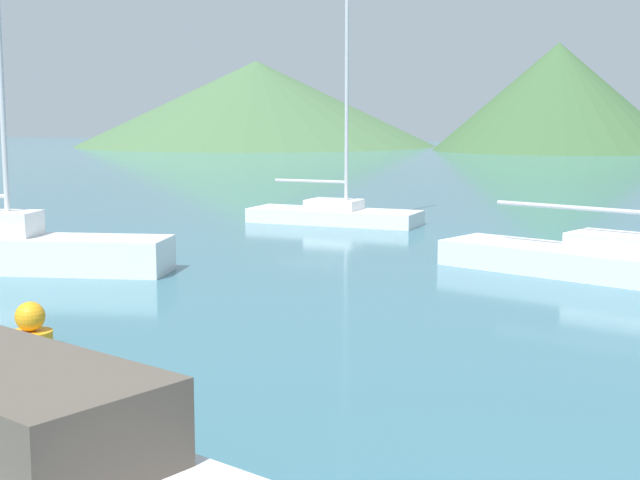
# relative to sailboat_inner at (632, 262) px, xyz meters

# --- Properties ---
(sailboat_inner) EXTENTS (8.73, 4.51, 9.03)m
(sailboat_inner) POSITION_rel_sailboat_inner_xyz_m (0.00, 0.00, 0.00)
(sailboat_inner) COLOR silver
(sailboat_inner) RESTS_ON ground_plane
(sailboat_middle) EXTENTS (5.65, 1.84, 11.23)m
(sailboat_middle) POSITION_rel_sailboat_inner_xyz_m (-9.57, 7.28, 0.03)
(sailboat_middle) COLOR white
(sailboat_middle) RESTS_ON ground_plane
(buoy_marker) EXTENTS (0.64, 0.64, 0.74)m
(buoy_marker) POSITION_rel_sailboat_inner_xyz_m (-8.05, -9.26, -0.11)
(buoy_marker) COLOR orange
(buoy_marker) RESTS_ON ground_plane
(hill_west) EXTENTS (42.42, 42.42, 9.94)m
(hill_west) POSITION_rel_sailboat_inner_xyz_m (-46.23, 76.33, 4.55)
(hill_west) COLOR #476B42
(hill_west) RESTS_ON ground_plane
(hill_central) EXTENTS (25.05, 25.05, 10.84)m
(hill_central) POSITION_rel_sailboat_inner_xyz_m (-11.12, 73.82, 5.00)
(hill_central) COLOR #3D6038
(hill_central) RESTS_ON ground_plane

